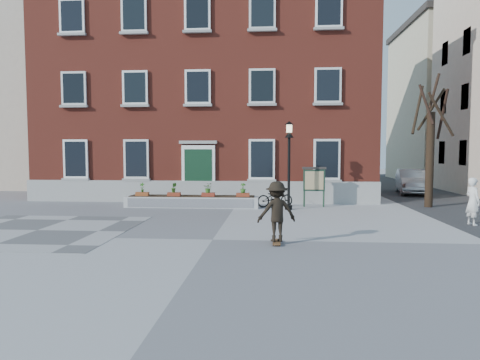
# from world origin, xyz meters

# --- Properties ---
(ground) EXTENTS (100.00, 100.00, 0.00)m
(ground) POSITION_xyz_m (0.00, 0.00, 0.00)
(ground) COLOR #979799
(ground) RESTS_ON ground
(checker_patch) EXTENTS (6.00, 6.00, 0.01)m
(checker_patch) POSITION_xyz_m (-6.00, 1.00, 0.01)
(checker_patch) COLOR #525255
(checker_patch) RESTS_ON ground
(distant_building) EXTENTS (10.00, 12.00, 13.00)m
(distant_building) POSITION_xyz_m (-18.00, 20.00, 6.50)
(distant_building) COLOR #BFAF9A
(distant_building) RESTS_ON ground
(bicycle) EXTENTS (1.81, 1.10, 0.90)m
(bicycle) POSITION_xyz_m (1.86, 7.47, 0.45)
(bicycle) COLOR black
(bicycle) RESTS_ON ground
(parked_car) EXTENTS (2.39, 4.77, 1.50)m
(parked_car) POSITION_xyz_m (10.21, 14.27, 0.75)
(parked_car) COLOR silver
(parked_car) RESTS_ON ground
(bystander) EXTENTS (0.54, 0.69, 1.69)m
(bystander) POSITION_xyz_m (8.82, 3.19, 0.84)
(bystander) COLOR silver
(bystander) RESTS_ON ground
(brick_building) EXTENTS (18.40, 10.85, 12.60)m
(brick_building) POSITION_xyz_m (-2.00, 13.98, 6.30)
(brick_building) COLOR maroon
(brick_building) RESTS_ON ground
(planter_assembly) EXTENTS (6.20, 1.12, 1.15)m
(planter_assembly) POSITION_xyz_m (-1.99, 7.18, 0.31)
(planter_assembly) COLOR silver
(planter_assembly) RESTS_ON ground
(bare_tree) EXTENTS (1.83, 1.83, 6.16)m
(bare_tree) POSITION_xyz_m (9.01, 8.01, 2.79)
(bare_tree) COLOR black
(bare_tree) RESTS_ON ground
(lamp_post) EXTENTS (0.40, 0.40, 3.93)m
(lamp_post) POSITION_xyz_m (2.47, 6.65, 2.54)
(lamp_post) COLOR black
(lamp_post) RESTS_ON ground
(notice_board) EXTENTS (1.10, 0.16, 1.87)m
(notice_board) POSITION_xyz_m (3.68, 7.63, 1.26)
(notice_board) COLOR #193321
(notice_board) RESTS_ON ground
(skateboarder) EXTENTS (1.22, 0.89, 1.78)m
(skateboarder) POSITION_xyz_m (1.89, -0.43, 0.92)
(skateboarder) COLOR brown
(skateboarder) RESTS_ON ground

